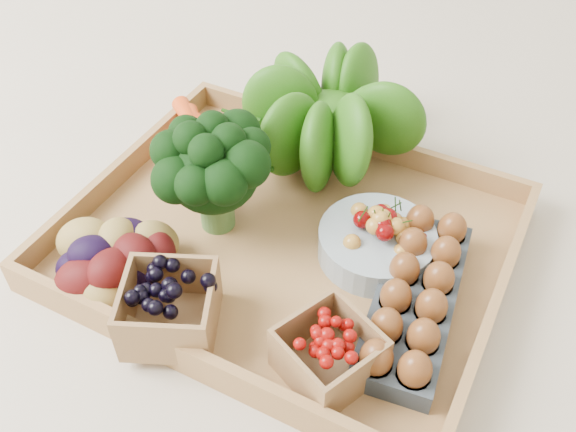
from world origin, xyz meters
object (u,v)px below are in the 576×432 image
at_px(broccoli, 215,191).
at_px(egg_carton, 414,301).
at_px(cherry_bowl, 376,244).
at_px(tray, 288,244).

bearing_deg(broccoli, egg_carton, -3.37).
bearing_deg(cherry_bowl, broccoli, -167.77).
xyz_separation_m(broccoli, cherry_bowl, (0.21, 0.05, -0.04)).
bearing_deg(egg_carton, cherry_bowl, 132.71).
bearing_deg(tray, broccoli, -171.34).
relative_size(broccoli, egg_carton, 0.59).
bearing_deg(cherry_bowl, egg_carton, -40.22).
bearing_deg(egg_carton, tray, 163.20).
distance_m(broccoli, cherry_bowl, 0.22).
distance_m(tray, broccoli, 0.12).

